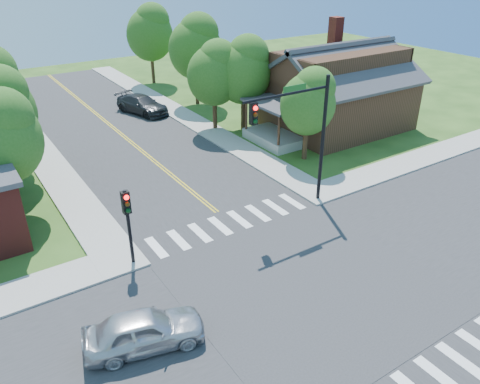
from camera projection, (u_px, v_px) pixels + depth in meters
ground at (307, 286)px, 20.04m from camera, size 100.00×100.00×0.00m
road_ns at (307, 286)px, 20.03m from camera, size 10.00×90.00×0.04m
road_ew at (307, 286)px, 20.03m from camera, size 90.00×10.00×0.04m
intersection_patch at (307, 286)px, 20.04m from camera, size 10.20×10.20×0.06m
sidewalk_ne at (327, 119)px, 39.43m from camera, size 40.00×40.00×0.14m
crosswalk_north at (230, 222)px, 24.61m from camera, size 8.85×2.00×0.01m
centerline at (307, 285)px, 20.02m from camera, size 0.30×90.00×0.01m
signal_mast_ne at (300, 125)px, 23.84m from camera, size 5.30×0.42×7.20m
signal_pole_nw at (128, 214)px, 20.21m from camera, size 0.34×0.42×3.80m
house_ne at (338, 86)px, 36.41m from camera, size 13.05×8.80×7.11m
tree_e_a at (310, 100)px, 30.29m from camera, size 3.71×3.52×6.31m
tree_e_b at (245, 68)px, 35.33m from camera, size 4.32×4.10×7.35m
tree_e_c at (196, 45)px, 41.12m from camera, size 4.77×4.53×8.11m
tree_e_d at (151, 31)px, 47.90m from camera, size 4.79×4.55×8.14m
tree_w_a at (1, 135)px, 23.37m from camera, size 4.11×3.91×6.99m
tree_house at (215, 71)px, 35.29m from camera, size 4.14×3.93×7.03m
car_silver at (144, 331)px, 16.69m from camera, size 3.77×5.14×1.47m
car_dgrey at (142, 105)px, 40.66m from camera, size 5.25×6.53×1.53m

